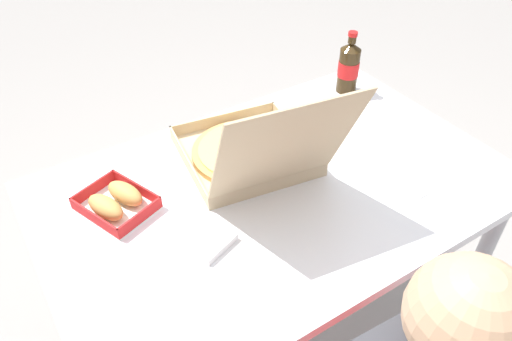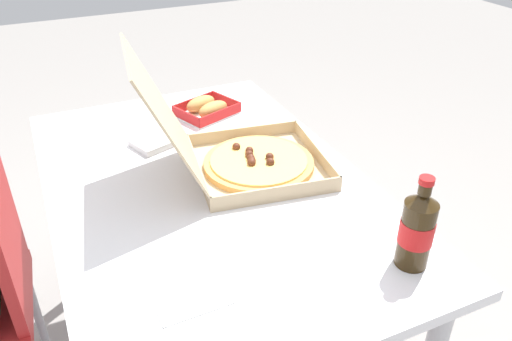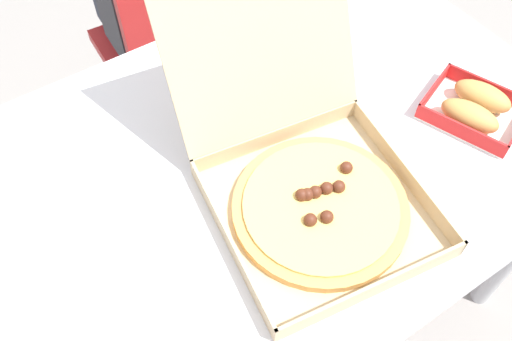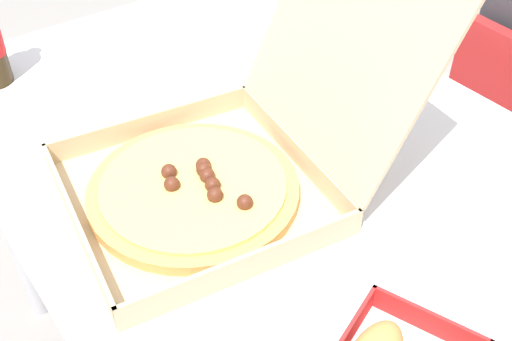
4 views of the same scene
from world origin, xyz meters
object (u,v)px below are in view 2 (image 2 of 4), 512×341
pizza_box_open (243,155)px  cola_bottle (417,229)px  napkin_pile (152,143)px  paper_menu (183,281)px  bread_side_box (207,108)px

pizza_box_open → cola_bottle: (-0.52, -0.18, 0.04)m
napkin_pile → pizza_box_open: bearing=-141.6°
cola_bottle → paper_menu: size_ratio=1.07×
pizza_box_open → napkin_pile: (0.25, 0.20, -0.04)m
napkin_pile → paper_menu: bearing=171.1°
paper_menu → pizza_box_open: bearing=-40.3°
bread_side_box → napkin_pile: size_ratio=2.10×
bread_side_box → cola_bottle: size_ratio=1.03×
pizza_box_open → bread_side_box: pizza_box_open is taller
pizza_box_open → paper_menu: bearing=140.9°
pizza_box_open → napkin_pile: bearing=38.4°
cola_bottle → napkin_pile: cola_bottle is taller
cola_bottle → paper_menu: 0.51m
cola_bottle → paper_menu: (0.15, 0.48, -0.09)m
bread_side_box → cola_bottle: cola_bottle is taller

